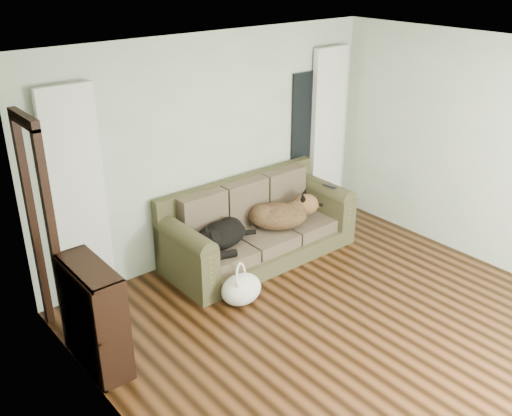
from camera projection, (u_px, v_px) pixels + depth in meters
floor at (373, 344)px, 5.36m from camera, size 5.00×5.00×0.00m
ceiling at (402, 64)px, 4.28m from camera, size 5.00×5.00×0.00m
wall_back at (214, 148)px, 6.58m from camera, size 4.50×0.04×2.60m
wall_left at (152, 319)px, 3.52m from camera, size 0.04×5.00×2.60m
curtain_left at (78, 199)px, 5.60m from camera, size 0.55×0.08×2.25m
curtain_right at (327, 133)px, 7.62m from camera, size 0.55×0.08×2.25m
window_pane at (307, 118)px, 7.35m from camera, size 0.50×0.03×1.20m
door_casing at (44, 236)px, 5.10m from camera, size 0.07×0.60×2.10m
sofa at (260, 223)px, 6.71m from camera, size 2.31×1.00×0.95m
dog_black_lab at (220, 236)px, 6.33m from camera, size 0.70×0.54×0.28m
dog_shepherd at (281, 215)px, 6.81m from camera, size 0.90×0.84×0.32m
tv_remote at (330, 186)px, 7.02m from camera, size 0.07×0.18×0.02m
tote_bag at (241, 290)px, 5.93m from camera, size 0.54×0.47×0.33m
bookshelf at (94, 316)px, 4.92m from camera, size 0.35×0.81×0.99m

